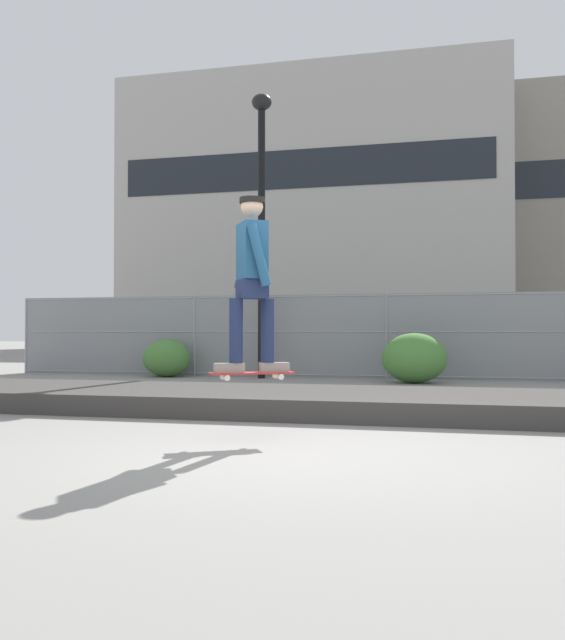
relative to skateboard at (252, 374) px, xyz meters
The scene contains 11 objects.
ground_plane 0.93m from the skateboard, 55.79° to the right, with size 120.00×120.00×0.00m, color gray.
gravel_berm 2.51m from the skateboard, 81.01° to the left, with size 16.17×2.41×0.26m, color #3D3A38.
skateboard is the anchor object (origin of this frame).
skater 0.96m from the skateboard, 90.00° to the left, with size 0.67×0.61×1.68m.
chain_fence 8.91m from the skateboard, 87.53° to the left, with size 17.82×0.06×1.85m.
street_lamp 9.32m from the skateboard, 105.25° to the left, with size 0.44×0.44×6.27m.
parked_car_near 12.22m from the skateboard, 109.91° to the left, with size 4.44×2.03×1.66m.
parked_car_mid 11.94m from the skateboard, 80.80° to the left, with size 4.52×2.20×1.66m.
library_building 44.20m from the skateboard, 100.43° to the left, with size 26.09×11.28×18.44m.
shrub_left 9.49m from the skateboard, 118.38° to the left, with size 1.09×0.89×0.84m.
shrub_center 7.84m from the skateboard, 82.34° to the left, with size 1.29×1.05×0.99m.
Camera 1 is at (1.51, -5.77, 1.02)m, focal length 39.27 mm.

